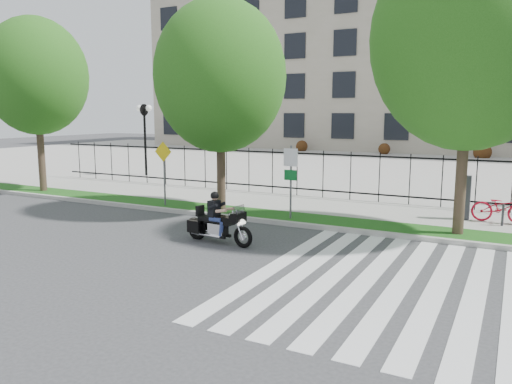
% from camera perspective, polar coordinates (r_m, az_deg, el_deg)
% --- Properties ---
extents(ground, '(120.00, 120.00, 0.00)m').
position_cam_1_polar(ground, '(13.55, -6.02, -7.01)').
color(ground, '#343436').
rests_on(ground, ground).
extents(curb, '(60.00, 0.20, 0.15)m').
position_cam_1_polar(curb, '(16.98, 1.67, -3.40)').
color(curb, '#A2A199').
rests_on(curb, ground).
extents(grass_verge, '(60.00, 1.50, 0.15)m').
position_cam_1_polar(grass_verge, '(17.73, 2.88, -2.88)').
color(grass_verge, '#154A12').
rests_on(grass_verge, ground).
extents(sidewalk, '(60.00, 3.50, 0.15)m').
position_cam_1_polar(sidewalk, '(19.99, 5.89, -1.55)').
color(sidewalk, gray).
rests_on(sidewalk, ground).
extents(plaza, '(80.00, 34.00, 0.10)m').
position_cam_1_polar(plaza, '(36.72, 16.15, 2.93)').
color(plaza, gray).
rests_on(plaza, ground).
extents(crosswalk_stripes, '(5.70, 8.00, 0.01)m').
position_cam_1_polar(crosswalk_stripes, '(11.69, 14.39, -9.85)').
color(crosswalk_stripes, silver).
rests_on(crosswalk_stripes, ground).
extents(iron_fence, '(30.00, 0.06, 2.00)m').
position_cam_1_polar(iron_fence, '(21.44, 7.68, 2.04)').
color(iron_fence, black).
rests_on(iron_fence, sidewalk).
extents(office_building, '(60.00, 21.90, 20.15)m').
position_cam_1_polar(office_building, '(56.54, 20.84, 14.80)').
color(office_building, gray).
rests_on(office_building, ground).
extents(lamp_post_left, '(1.06, 0.70, 4.25)m').
position_cam_1_polar(lamp_post_left, '(29.86, -12.62, 7.81)').
color(lamp_post_left, black).
rests_on(lamp_post_left, ground).
extents(street_tree_0, '(4.58, 4.58, 7.85)m').
position_cam_1_polar(street_tree_0, '(25.11, -23.84, 11.99)').
color(street_tree_0, '#35271D').
rests_on(street_tree_0, grass_verge).
extents(street_tree_1, '(4.82, 4.82, 7.68)m').
position_cam_1_polar(street_tree_1, '(18.57, -4.13, 13.06)').
color(street_tree_1, '#35271D').
rests_on(street_tree_1, grass_verge).
extents(street_tree_2, '(5.59, 5.59, 8.91)m').
position_cam_1_polar(street_tree_2, '(15.96, 23.28, 15.89)').
color(street_tree_2, '#35271D').
rests_on(street_tree_2, grass_verge).
extents(sign_pole_regulatory, '(0.50, 0.09, 2.50)m').
position_cam_1_polar(sign_pole_regulatory, '(16.92, 3.98, 2.25)').
color(sign_pole_regulatory, '#59595B').
rests_on(sign_pole_regulatory, grass_verge).
extents(sign_pole_warning, '(0.78, 0.09, 2.49)m').
position_cam_1_polar(sign_pole_warning, '(19.69, -10.49, 3.08)').
color(sign_pole_warning, '#59595B').
rests_on(sign_pole_warning, grass_verge).
extents(motorcycle_rider, '(2.34, 0.80, 1.81)m').
position_cam_1_polar(motorcycle_rider, '(14.42, -4.31, -3.53)').
color(motorcycle_rider, black).
rests_on(motorcycle_rider, ground).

